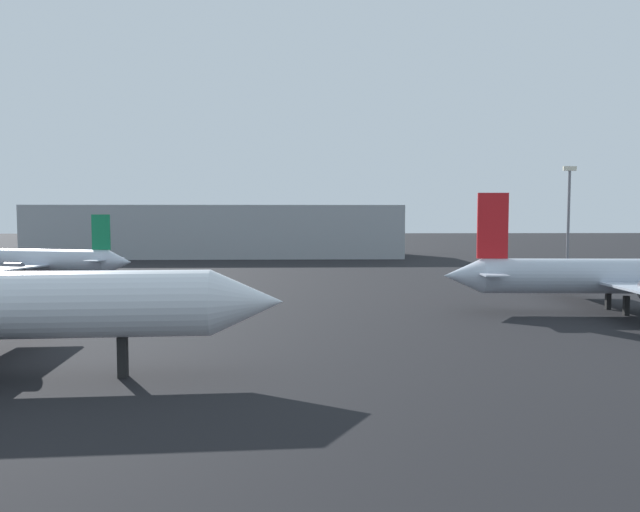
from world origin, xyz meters
name	(u,v)px	position (x,y,z in m)	size (l,w,h in m)	color
airplane_on_taxiway	(629,276)	(30.37, 41.68, 3.27)	(33.87, 26.92, 10.72)	#B2BCCC
airplane_distant	(37,261)	(-31.23, 63.29, 3.23)	(25.57, 22.95, 8.86)	#B2BCCC
light_mast_right	(569,208)	(50.08, 97.20, 10.13)	(2.40, 0.50, 17.77)	slate
terminal_building	(221,231)	(-16.33, 120.19, 5.48)	(76.93, 22.20, 10.96)	#999EA3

